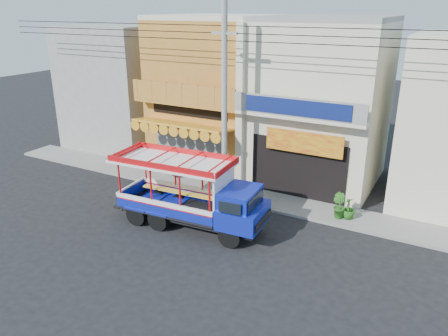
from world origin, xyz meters
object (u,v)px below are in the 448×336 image
object	(u,v)px
songthaew_truck	(200,196)
utility_pole	(227,94)
potted_plant_b	(339,206)
green_sign	(177,170)
potted_plant_c	(349,208)

from	to	relation	value
songthaew_truck	utility_pole	bearing A→B (deg)	98.05
utility_pole	songthaew_truck	bearing A→B (deg)	-81.95
songthaew_truck	potted_plant_b	size ratio (longest dim) A/B	6.02
utility_pole	green_sign	bearing A→B (deg)	163.83
utility_pole	songthaew_truck	size ratio (longest dim) A/B	4.26
utility_pole	potted_plant_b	world-z (taller)	utility_pole
songthaew_truck	potted_plant_c	bearing A→B (deg)	35.07
songthaew_truck	potted_plant_b	bearing A→B (deg)	36.42
green_sign	potted_plant_c	world-z (taller)	potted_plant_c
potted_plant_c	potted_plant_b	bearing A→B (deg)	-48.21
songthaew_truck	potted_plant_b	distance (m)	5.97
green_sign	songthaew_truck	bearing A→B (deg)	-45.79
songthaew_truck	potted_plant_b	world-z (taller)	songthaew_truck
utility_pole	potted_plant_c	xyz separation A→B (m)	(5.61, 0.52, -4.43)
potted_plant_b	utility_pole	bearing A→B (deg)	46.95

